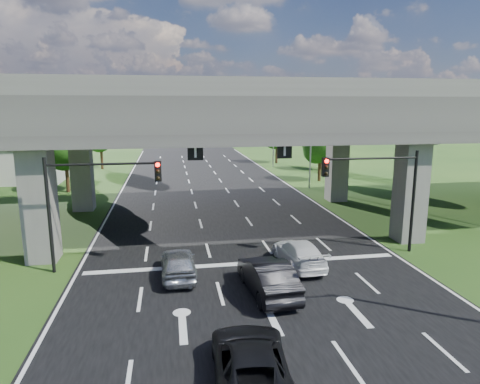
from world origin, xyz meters
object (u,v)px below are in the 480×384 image
object	(u,v)px
streetlight_far	(307,132)
car_silver	(178,263)
signal_right	(380,183)
car_dark	(268,277)
car_white	(299,253)
streetlight_beyond	(271,125)
signal_left	(92,192)
car_trailing	(251,363)

from	to	relation	value
streetlight_far	car_silver	size ratio (longest dim) A/B	2.35
signal_right	car_silver	size ratio (longest dim) A/B	1.41
car_silver	streetlight_far	bearing A→B (deg)	-123.64
signal_right	car_dark	xyz separation A→B (m)	(-7.47, -4.31, -3.35)
car_white	car_silver	bearing A→B (deg)	1.95
streetlight_far	streetlight_beyond	size ratio (longest dim) A/B	1.00
streetlight_far	signal_right	bearing A→B (deg)	-96.47
streetlight_far	car_dark	bearing A→B (deg)	-111.80
signal_left	car_white	distance (m)	11.24
car_trailing	car_dark	bearing A→B (deg)	-102.63
signal_left	streetlight_far	bearing A→B (deg)	48.22
streetlight_beyond	car_dark	xyz separation A→B (m)	(-9.75, -40.36, -5.01)
streetlight_far	car_trailing	xyz separation A→B (m)	(-11.74, -30.64, -5.11)
car_white	car_trailing	distance (m)	10.47
signal_right	streetlight_beyond	bearing A→B (deg)	86.39
signal_right	car_trailing	size ratio (longest dim) A/B	1.18
streetlight_beyond	car_white	world-z (taller)	streetlight_beyond
car_trailing	signal_left	bearing A→B (deg)	-54.73
car_silver	signal_left	bearing A→B (deg)	-22.57
streetlight_far	streetlight_beyond	xyz separation A→B (m)	(0.00, 16.00, 0.00)
streetlight_far	car_trailing	size ratio (longest dim) A/B	1.97
signal_left	car_dark	xyz separation A→B (m)	(8.17, -4.31, -3.35)
signal_left	streetlight_far	world-z (taller)	streetlight_far
signal_left	car_white	xyz separation A→B (m)	(10.64, -1.12, -3.47)
car_trailing	streetlight_far	bearing A→B (deg)	-105.98
car_silver	car_white	xyz separation A→B (m)	(6.44, 0.52, -0.04)
signal_right	car_white	distance (m)	6.20
signal_right	streetlight_beyond	size ratio (longest dim) A/B	0.60
streetlight_far	car_dark	size ratio (longest dim) A/B	2.04
signal_right	car_white	bearing A→B (deg)	-167.45
streetlight_beyond	signal_right	bearing A→B (deg)	-93.61
car_silver	car_white	size ratio (longest dim) A/B	0.91
streetlight_beyond	car_dark	size ratio (longest dim) A/B	2.04
car_silver	car_dark	size ratio (longest dim) A/B	0.87
streetlight_beyond	signal_left	bearing A→B (deg)	-116.43
streetlight_far	car_white	distance (m)	22.97
signal_right	streetlight_beyond	world-z (taller)	streetlight_beyond
streetlight_beyond	car_white	bearing A→B (deg)	-101.09
car_white	car_trailing	bearing A→B (deg)	62.15
signal_right	car_silver	world-z (taller)	signal_right
signal_right	car_trailing	bearing A→B (deg)	-131.81
car_silver	car_trailing	distance (m)	9.17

